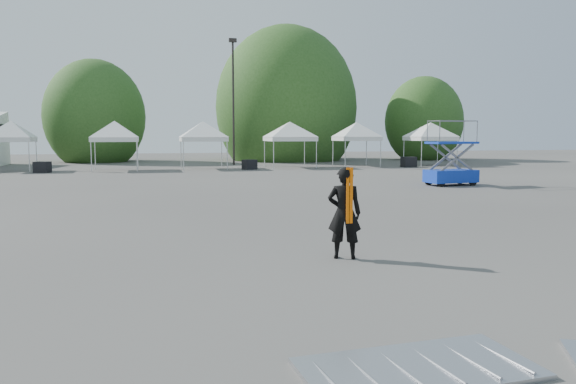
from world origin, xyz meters
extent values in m
plane|color=#474442|center=(0.00, 0.00, 0.00)|extent=(120.00, 120.00, 0.00)
cylinder|color=black|center=(3.00, 32.00, 4.75)|extent=(0.16, 0.16, 9.50)
cube|color=black|center=(3.00, 32.00, 9.65)|extent=(0.60, 0.25, 0.30)
cylinder|color=#382314|center=(-8.00, 40.00, 1.14)|extent=(0.36, 0.36, 2.27)
ellipsoid|color=#274E1A|center=(-8.00, 40.00, 3.94)|extent=(4.16, 4.16, 4.78)
cylinder|color=#382314|center=(9.00, 39.00, 1.40)|extent=(0.36, 0.36, 2.80)
ellipsoid|color=#274E1A|center=(9.00, 39.00, 4.85)|extent=(5.12, 5.12, 5.89)
cylinder|color=#382314|center=(22.00, 37.00, 1.05)|extent=(0.36, 0.36, 2.10)
ellipsoid|color=#274E1A|center=(22.00, 37.00, 3.64)|extent=(3.84, 3.84, 4.42)
cylinder|color=silver|center=(-11.03, 27.15, 1.00)|extent=(0.06, 0.06, 2.00)
cylinder|color=silver|center=(-11.03, 29.64, 1.00)|extent=(0.06, 0.06, 2.00)
cube|color=white|center=(-12.28, 28.39, 2.08)|extent=(2.69, 2.69, 0.30)
pyramid|color=white|center=(-12.28, 28.39, 3.33)|extent=(3.80, 3.80, 1.10)
cylinder|color=silver|center=(-7.15, 26.19, 1.00)|extent=(0.06, 0.06, 2.00)
cylinder|color=silver|center=(-4.29, 26.19, 1.00)|extent=(0.06, 0.06, 2.00)
cylinder|color=silver|center=(-7.15, 29.05, 1.00)|extent=(0.06, 0.06, 2.00)
cylinder|color=silver|center=(-4.29, 29.05, 1.00)|extent=(0.06, 0.06, 2.00)
cube|color=white|center=(-5.72, 27.62, 2.08)|extent=(3.06, 3.06, 0.30)
pyramid|color=white|center=(-5.72, 27.62, 3.33)|extent=(4.32, 4.32, 1.10)
cylinder|color=silver|center=(-1.26, 26.41, 1.00)|extent=(0.06, 0.06, 2.00)
cylinder|color=silver|center=(1.70, 26.41, 1.00)|extent=(0.06, 0.06, 2.00)
cylinder|color=silver|center=(-1.26, 29.37, 1.00)|extent=(0.06, 0.06, 2.00)
cylinder|color=silver|center=(1.70, 29.37, 1.00)|extent=(0.06, 0.06, 2.00)
cube|color=white|center=(0.22, 27.89, 2.08)|extent=(3.16, 3.16, 0.30)
pyramid|color=white|center=(0.22, 27.89, 3.33)|extent=(4.46, 4.46, 1.10)
cylinder|color=silver|center=(4.91, 26.14, 1.00)|extent=(0.06, 0.06, 2.00)
cylinder|color=silver|center=(8.02, 26.14, 1.00)|extent=(0.06, 0.06, 2.00)
cylinder|color=silver|center=(4.91, 29.25, 1.00)|extent=(0.06, 0.06, 2.00)
cylinder|color=silver|center=(8.02, 29.25, 1.00)|extent=(0.06, 0.06, 2.00)
cube|color=white|center=(6.46, 27.69, 2.08)|extent=(3.32, 3.32, 0.30)
pyramid|color=white|center=(6.46, 27.69, 3.33)|extent=(4.69, 4.69, 1.10)
cylinder|color=silver|center=(10.43, 26.82, 1.00)|extent=(0.06, 0.06, 2.00)
cylinder|color=silver|center=(13.22, 26.82, 1.00)|extent=(0.06, 0.06, 2.00)
cylinder|color=silver|center=(10.43, 29.62, 1.00)|extent=(0.06, 0.06, 2.00)
cylinder|color=silver|center=(13.22, 29.62, 1.00)|extent=(0.06, 0.06, 2.00)
cube|color=white|center=(11.83, 28.22, 2.08)|extent=(3.00, 3.00, 0.30)
pyramid|color=white|center=(11.83, 28.22, 3.33)|extent=(4.24, 4.24, 1.10)
cylinder|color=silver|center=(16.18, 26.09, 1.00)|extent=(0.06, 0.06, 2.00)
cylinder|color=silver|center=(19.15, 26.09, 1.00)|extent=(0.06, 0.06, 2.00)
cylinder|color=silver|center=(16.18, 29.06, 1.00)|extent=(0.06, 0.06, 2.00)
cylinder|color=silver|center=(19.15, 29.06, 1.00)|extent=(0.06, 0.06, 2.00)
cube|color=white|center=(17.66, 27.57, 2.08)|extent=(3.17, 3.17, 0.30)
pyramid|color=white|center=(17.66, 27.57, 3.33)|extent=(4.49, 4.49, 1.10)
imported|color=black|center=(0.14, -1.56, 0.92)|extent=(0.78, 0.64, 1.84)
cube|color=#FF6505|center=(0.14, -1.75, 1.29)|extent=(0.15, 0.02, 1.10)
cube|color=#0B2594|center=(10.51, 12.15, 0.45)|extent=(2.51, 1.44, 0.60)
cube|color=#0B2594|center=(10.51, 12.15, 2.05)|extent=(2.40, 1.38, 0.10)
cylinder|color=black|center=(9.67, 11.56, 0.18)|extent=(0.37, 0.19, 0.36)
cylinder|color=black|center=(11.46, 11.75, 0.18)|extent=(0.37, 0.19, 0.36)
cylinder|color=black|center=(9.56, 12.56, 0.18)|extent=(0.37, 0.19, 0.36)
cylinder|color=black|center=(11.35, 12.74, 0.18)|extent=(0.37, 0.19, 0.36)
cube|color=#A0A2A8|center=(-0.92, -6.83, 0.03)|extent=(2.55, 1.38, 0.06)
cube|color=black|center=(-10.12, 26.26, 0.35)|extent=(1.10, 0.98, 0.70)
cube|color=black|center=(3.20, 26.12, 0.34)|extent=(1.07, 0.96, 0.68)
cube|color=black|center=(15.11, 25.99, 0.38)|extent=(1.02, 0.81, 0.76)
camera|label=1|loc=(-3.64, -12.02, 2.50)|focal=35.00mm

